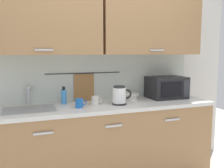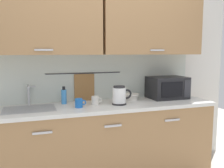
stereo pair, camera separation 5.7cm
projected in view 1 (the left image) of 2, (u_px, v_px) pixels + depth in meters
name	position (u px, v px, depth m)	size (l,w,h in m)	color
counter_unit	(103.00, 143.00, 2.85)	(2.53, 0.64, 0.90)	#997047
back_wall_assembly	(98.00, 48.00, 2.94)	(3.70, 0.41, 2.50)	silver
sink_faucet	(28.00, 92.00, 2.73)	(0.09, 0.17, 0.22)	#B2B5BA
microwave	(166.00, 87.00, 3.17)	(0.46, 0.35, 0.27)	black
electric_kettle	(120.00, 95.00, 2.78)	(0.23, 0.16, 0.21)	black
dish_soap_bottle	(64.00, 96.00, 2.80)	(0.06, 0.06, 0.20)	#3F8CD8
mug_near_sink	(79.00, 103.00, 2.63)	(0.12, 0.08, 0.09)	blue
mixing_bowl	(130.00, 96.00, 3.05)	(0.21, 0.21, 0.08)	silver
mug_by_kettle	(95.00, 100.00, 2.77)	(0.12, 0.08, 0.09)	silver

